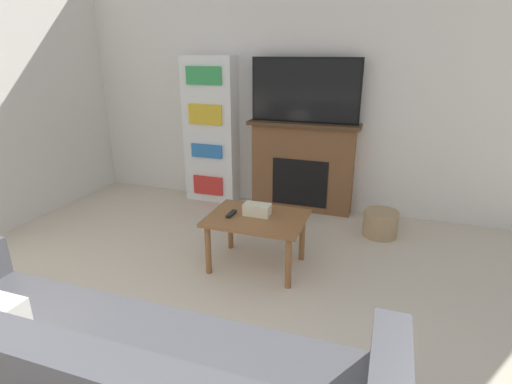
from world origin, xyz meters
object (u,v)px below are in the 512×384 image
(tv, at_px, (305,91))
(bookshelf, at_px, (211,131))
(storage_basket, at_px, (380,223))
(fireplace, at_px, (302,166))
(coffee_table, at_px, (257,224))

(tv, relative_size, bookshelf, 0.69)
(bookshelf, bearing_deg, storage_basket, -11.96)
(fireplace, height_order, coffee_table, fireplace)
(coffee_table, bearing_deg, tv, 87.59)
(bookshelf, bearing_deg, tv, 0.12)
(coffee_table, xyz_separation_m, storage_basket, (0.98, 0.98, -0.26))
(coffee_table, bearing_deg, fireplace, 87.62)
(coffee_table, bearing_deg, storage_basket, 45.14)
(tv, distance_m, coffee_table, 1.71)
(coffee_table, height_order, bookshelf, bookshelf)
(bookshelf, relative_size, storage_basket, 5.05)
(fireplace, bearing_deg, tv, -90.00)
(tv, xyz_separation_m, bookshelf, (-1.12, -0.00, -0.50))
(coffee_table, bearing_deg, bookshelf, 126.92)
(tv, height_order, coffee_table, tv)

